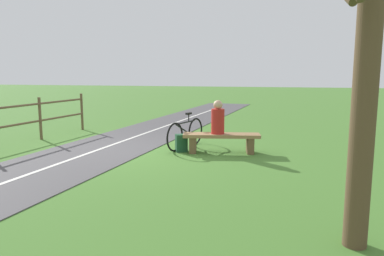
% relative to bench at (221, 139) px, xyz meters
% --- Properties ---
extents(ground_plane, '(80.00, 80.00, 0.00)m').
position_rel_bench_xyz_m(ground_plane, '(2.09, 0.13, -0.33)').
color(ground_plane, '#477A2D').
extents(bench, '(1.90, 0.79, 0.47)m').
position_rel_bench_xyz_m(bench, '(0.00, 0.00, 0.00)').
color(bench, '#937047').
rests_on(bench, ground_plane).
extents(person_seated, '(0.37, 0.37, 0.81)m').
position_rel_bench_xyz_m(person_seated, '(0.09, 0.02, 0.50)').
color(person_seated, '#B2231E').
rests_on(person_seated, bench).
extents(bicycle, '(0.54, 1.70, 0.90)m').
position_rel_bench_xyz_m(bicycle, '(0.99, -0.36, 0.05)').
color(bicycle, black).
rests_on(bicycle, ground_plane).
extents(backpack, '(0.35, 0.34, 0.43)m').
position_rel_bench_xyz_m(backpack, '(0.98, 0.10, -0.12)').
color(backpack, '#1E4C2D').
rests_on(backpack, ground_plane).
extents(tree_near_bench, '(1.24, 1.23, 3.55)m').
position_rel_bench_xyz_m(tree_near_bench, '(-2.18, 4.45, 1.22)').
color(tree_near_bench, brown).
rests_on(tree_near_bench, ground_plane).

